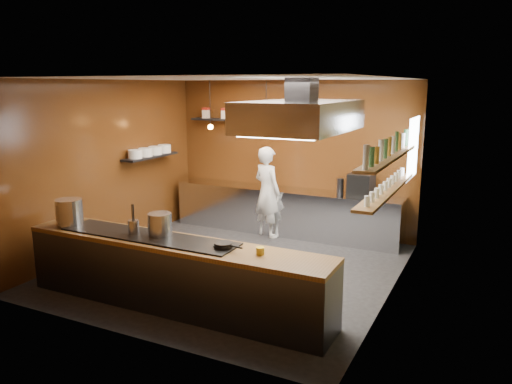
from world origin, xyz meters
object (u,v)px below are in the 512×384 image
Objects in this scene: chef at (267,192)px; espresso_machine at (361,185)px; extractor_hood at (301,116)px; stockpot_small at (160,224)px; stockpot_large at (69,212)px.

espresso_machine is at bearing -145.60° from chef.
extractor_hood reaches higher than chef.
stockpot_small is 3.36m from chef.
espresso_machine is (1.76, 3.69, 0.02)m from stockpot_small.
chef is at bearing 124.43° from extractor_hood.
espresso_machine is 1.78m from chef.
espresso_machine is at bearing 85.43° from extractor_hood.
extractor_hood is at bearing 22.47° from stockpot_large.
extractor_hood is 6.22× the size of stockpot_small.
stockpot_small is at bearing 113.26° from chef.
chef is at bearing 89.69° from stockpot_small.
chef reaches higher than stockpot_large.
extractor_hood is 2.93m from espresso_machine.
stockpot_large is 1.18× the size of stockpot_small.
stockpot_large is at bearing 90.21° from chef.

